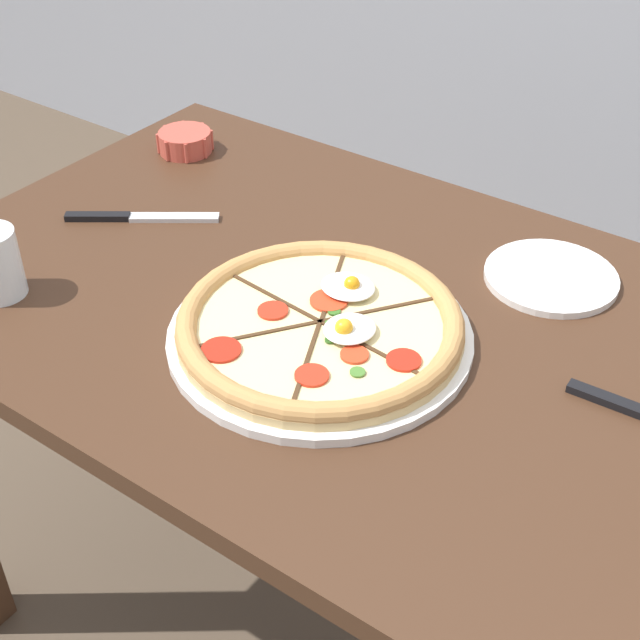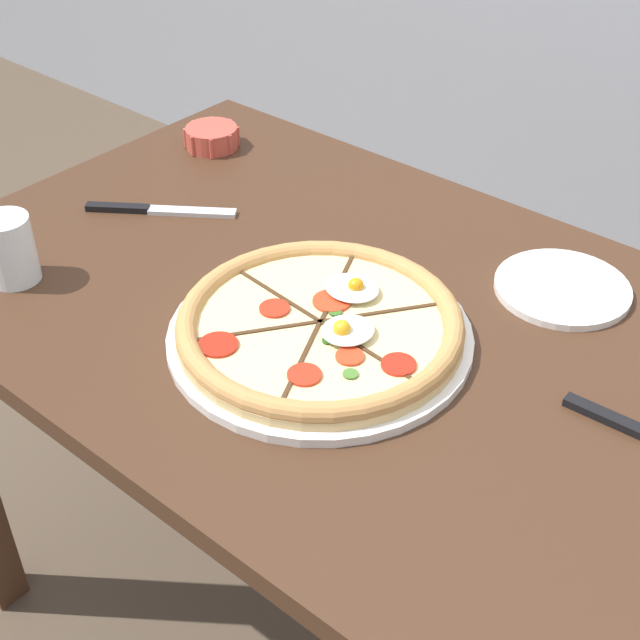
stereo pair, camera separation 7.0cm
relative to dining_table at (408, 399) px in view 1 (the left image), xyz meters
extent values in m
cube|color=#422819|center=(0.00, 0.00, 0.09)|extent=(1.38, 0.75, 0.03)
cube|color=#422819|center=(-0.64, 0.32, -0.27)|extent=(0.06, 0.06, 0.70)
cylinder|color=white|center=(-0.09, -0.07, 0.11)|extent=(0.37, 0.37, 0.01)
cylinder|color=#DBB775|center=(-0.09, -0.07, 0.12)|extent=(0.35, 0.35, 0.01)
cylinder|color=beige|center=(-0.09, -0.07, 0.13)|extent=(0.31, 0.31, 0.00)
torus|color=tan|center=(-0.09, -0.07, 0.13)|extent=(0.35, 0.35, 0.03)
cube|color=#472D19|center=(-0.01, -0.08, 0.13)|extent=(0.15, 0.02, 0.00)
cube|color=#472D19|center=(-0.04, -0.01, 0.13)|extent=(0.09, 0.13, 0.00)
cube|color=#472D19|center=(-0.12, 0.00, 0.13)|extent=(0.07, 0.14, 0.00)
cube|color=#472D19|center=(-0.17, -0.06, 0.13)|extent=(0.15, 0.02, 0.00)
cube|color=#472D19|center=(-0.13, -0.13, 0.13)|extent=(0.09, 0.13, 0.00)
cube|color=#472D19|center=(-0.06, -0.14, 0.13)|extent=(0.07, 0.14, 0.00)
cylinder|color=red|center=(-0.04, -0.16, 0.13)|extent=(0.04, 0.04, 0.00)
cylinder|color=red|center=(-0.15, -0.09, 0.13)|extent=(0.04, 0.04, 0.00)
cylinder|color=red|center=(0.03, -0.08, 0.13)|extent=(0.04, 0.04, 0.00)
cylinder|color=red|center=(-0.02, -0.10, 0.13)|extent=(0.03, 0.03, 0.00)
cylinder|color=red|center=(-0.15, -0.18, 0.13)|extent=(0.05, 0.05, 0.00)
cylinder|color=red|center=(-0.10, -0.03, 0.13)|extent=(0.05, 0.05, 0.00)
ellipsoid|color=white|center=(-0.10, 0.00, 0.14)|extent=(0.07, 0.06, 0.01)
sphere|color=orange|center=(-0.09, 0.00, 0.14)|extent=(0.02, 0.02, 0.02)
ellipsoid|color=white|center=(-0.05, -0.07, 0.14)|extent=(0.07, 0.08, 0.01)
sphere|color=#F4AD1E|center=(-0.05, -0.08, 0.15)|extent=(0.02, 0.02, 0.02)
cylinder|color=#386B23|center=(-0.09, -0.05, 0.13)|extent=(0.02, 0.02, 0.00)
cylinder|color=#386B23|center=(-0.08, -0.07, 0.13)|extent=(0.01, 0.01, 0.00)
cylinder|color=#2D5B1E|center=(-0.06, -0.10, 0.13)|extent=(0.01, 0.01, 0.00)
cylinder|color=#2D5B1E|center=(-0.08, -0.05, 0.13)|extent=(0.01, 0.01, 0.00)
cylinder|color=#477A2D|center=(0.00, -0.13, 0.13)|extent=(0.02, 0.02, 0.00)
cylinder|color=#C64C3D|center=(-0.57, 0.21, 0.12)|extent=(0.09, 0.09, 0.04)
cylinder|color=beige|center=(-0.57, 0.21, 0.13)|extent=(0.07, 0.07, 0.02)
cylinder|color=#C64C3D|center=(-0.53, 0.21, 0.12)|extent=(0.01, 0.01, 0.03)
cylinder|color=#C64C3D|center=(-0.54, 0.24, 0.12)|extent=(0.01, 0.01, 0.03)
cylinder|color=#C64C3D|center=(-0.57, 0.26, 0.12)|extent=(0.01, 0.01, 0.03)
cylinder|color=#C64C3D|center=(-0.60, 0.24, 0.12)|extent=(0.01, 0.01, 0.03)
cylinder|color=#C64C3D|center=(-0.61, 0.21, 0.12)|extent=(0.01, 0.01, 0.03)
cylinder|color=#C64C3D|center=(-0.60, 0.18, 0.12)|extent=(0.01, 0.01, 0.03)
cylinder|color=#C64C3D|center=(-0.57, 0.17, 0.12)|extent=(0.01, 0.01, 0.03)
cylinder|color=#C64C3D|center=(-0.54, 0.18, 0.12)|extent=(0.01, 0.01, 0.03)
cube|color=black|center=(0.24, 0.02, 0.11)|extent=(0.09, 0.02, 0.01)
cube|color=silver|center=(-0.43, 0.04, 0.11)|extent=(0.12, 0.09, 0.01)
cube|color=black|center=(-0.52, -0.03, 0.11)|extent=(0.09, 0.07, 0.01)
cylinder|color=white|center=(0.09, 0.21, 0.11)|extent=(0.18, 0.18, 0.01)
camera|label=1|loc=(0.41, -0.77, 0.78)|focal=50.00mm
camera|label=2|loc=(0.46, -0.73, 0.78)|focal=50.00mm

